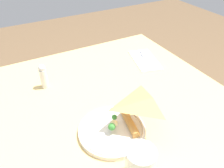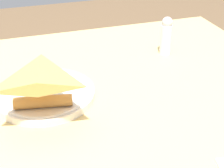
{
  "view_description": "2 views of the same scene",
  "coord_description": "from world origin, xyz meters",
  "px_view_note": "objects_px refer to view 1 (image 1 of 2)",
  "views": [
    {
      "loc": [
        0.46,
        -0.3,
        1.23
      ],
      "look_at": [
        -0.1,
        0.0,
        0.76
      ],
      "focal_mm": 35.0,
      "sensor_mm": 36.0,
      "label": 1
    },
    {
      "loc": [
        0.11,
        0.55,
        1.1
      ],
      "look_at": [
        -0.08,
        -0.04,
        0.73
      ],
      "focal_mm": 55.0,
      "sensor_mm": 36.0,
      "label": 2
    }
  ],
  "objects_px": {
    "milk_glass": "(140,166)",
    "salt_shaker": "(43,76)",
    "dining_table": "(124,132)",
    "plate_pizza": "(112,129)",
    "napkin_folded": "(145,60)",
    "butter_knife": "(145,58)"
  },
  "relations": [
    {
      "from": "milk_glass",
      "to": "salt_shaker",
      "type": "bearing_deg",
      "value": -167.74
    },
    {
      "from": "napkin_folded",
      "to": "salt_shaker",
      "type": "xyz_separation_m",
      "value": [
        -0.02,
        -0.48,
        0.05
      ]
    },
    {
      "from": "napkin_folded",
      "to": "plate_pizza",
      "type": "bearing_deg",
      "value": -47.71
    },
    {
      "from": "salt_shaker",
      "to": "milk_glass",
      "type": "bearing_deg",
      "value": 12.26
    },
    {
      "from": "butter_knife",
      "to": "salt_shaker",
      "type": "distance_m",
      "value": 0.48
    },
    {
      "from": "dining_table",
      "to": "butter_knife",
      "type": "relative_size",
      "value": 6.21
    },
    {
      "from": "plate_pizza",
      "to": "butter_knife",
      "type": "xyz_separation_m",
      "value": [
        -0.33,
        0.36,
        -0.01
      ]
    },
    {
      "from": "butter_knife",
      "to": "salt_shaker",
      "type": "bearing_deg",
      "value": -66.9
    },
    {
      "from": "butter_knife",
      "to": "salt_shaker",
      "type": "relative_size",
      "value": 1.67
    },
    {
      "from": "plate_pizza",
      "to": "salt_shaker",
      "type": "distance_m",
      "value": 0.36
    },
    {
      "from": "dining_table",
      "to": "milk_glass",
      "type": "relative_size",
      "value": 9.65
    },
    {
      "from": "dining_table",
      "to": "plate_pizza",
      "type": "height_order",
      "value": "plate_pizza"
    },
    {
      "from": "napkin_folded",
      "to": "butter_knife",
      "type": "bearing_deg",
      "value": 155.89
    },
    {
      "from": "napkin_folded",
      "to": "salt_shaker",
      "type": "relative_size",
      "value": 2.11
    },
    {
      "from": "plate_pizza",
      "to": "milk_glass",
      "type": "bearing_deg",
      "value": -4.29
    },
    {
      "from": "napkin_folded",
      "to": "butter_knife",
      "type": "relative_size",
      "value": 1.27
    },
    {
      "from": "milk_glass",
      "to": "butter_knife",
      "type": "bearing_deg",
      "value": 143.31
    },
    {
      "from": "dining_table",
      "to": "plate_pizza",
      "type": "relative_size",
      "value": 5.05
    },
    {
      "from": "dining_table",
      "to": "milk_glass",
      "type": "bearing_deg",
      "value": -22.68
    },
    {
      "from": "butter_knife",
      "to": "plate_pizza",
      "type": "bearing_deg",
      "value": -23.2
    },
    {
      "from": "dining_table",
      "to": "plate_pizza",
      "type": "distance_m",
      "value": 0.15
    },
    {
      "from": "napkin_folded",
      "to": "dining_table",
      "type": "bearing_deg",
      "value": -45.64
    }
  ]
}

